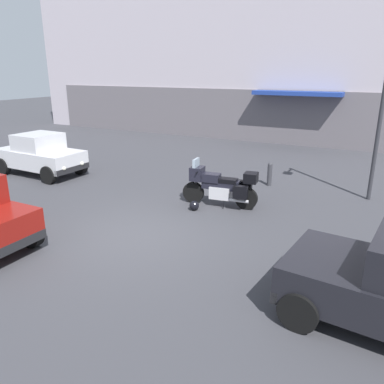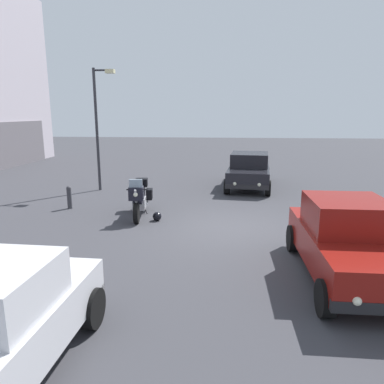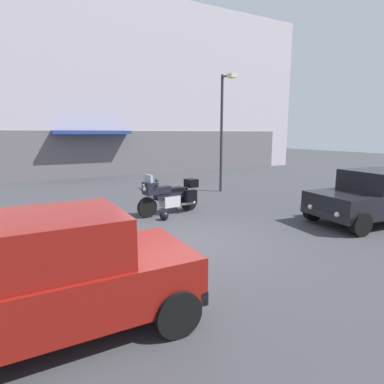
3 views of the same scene
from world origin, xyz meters
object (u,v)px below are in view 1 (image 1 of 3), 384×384
motorcycle (221,186)px  bollard_curbside (270,173)px  streetlamp_curbside (384,97)px  car_compact_side (40,155)px  helmet (194,206)px

motorcycle → bollard_curbside: 2.77m
motorcycle → streetlamp_curbside: streetlamp_curbside is taller
car_compact_side → bollard_curbside: car_compact_side is taller
motorcycle → bollard_curbside: motorcycle is taller
bollard_curbside → car_compact_side: bearing=-162.3°
car_compact_side → bollard_curbside: size_ratio=4.30×
helmet → motorcycle: bearing=52.3°
streetlamp_curbside → motorcycle: bearing=-146.5°
car_compact_side → streetlamp_curbside: size_ratio=0.68×
helmet → car_compact_side: car_compact_side is taller
motorcycle → car_compact_side: size_ratio=0.64×
motorcycle → streetlamp_curbside: bearing=-153.3°
motorcycle → helmet: size_ratio=8.07×
motorcycle → streetlamp_curbside: 5.22m
streetlamp_curbside → bollard_curbside: 4.14m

